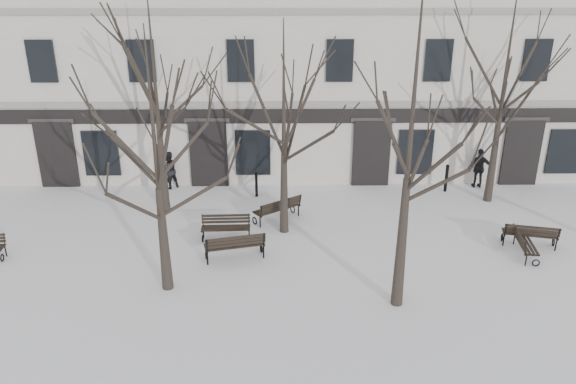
{
  "coord_description": "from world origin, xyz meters",
  "views": [
    {
      "loc": [
        -0.38,
        -15.02,
        9.04
      ],
      "look_at": [
        -0.15,
        3.0,
        1.68
      ],
      "focal_mm": 35.0,
      "sensor_mm": 36.0,
      "label": 1
    }
  ],
  "objects_px": {
    "bench_5": "(524,243)",
    "bench_4": "(278,208)",
    "tree_1": "(154,134)",
    "bench_2": "(530,234)",
    "bench_1": "(235,245)",
    "tree_2": "(413,108)",
    "bench_3": "(226,227)"
  },
  "relations": [
    {
      "from": "tree_2",
      "to": "bench_1",
      "type": "bearing_deg",
      "value": 151.23
    },
    {
      "from": "tree_2",
      "to": "bench_3",
      "type": "distance_m",
      "value": 8.51
    },
    {
      "from": "bench_5",
      "to": "bench_3",
      "type": "bearing_deg",
      "value": 89.93
    },
    {
      "from": "bench_1",
      "to": "bench_4",
      "type": "distance_m",
      "value": 3.3
    },
    {
      "from": "bench_4",
      "to": "bench_5",
      "type": "distance_m",
      "value": 8.66
    },
    {
      "from": "tree_2",
      "to": "bench_1",
      "type": "height_order",
      "value": "tree_2"
    },
    {
      "from": "bench_1",
      "to": "bench_2",
      "type": "height_order",
      "value": "bench_1"
    },
    {
      "from": "tree_1",
      "to": "bench_1",
      "type": "relative_size",
      "value": 3.74
    },
    {
      "from": "tree_1",
      "to": "tree_2",
      "type": "bearing_deg",
      "value": -7.91
    },
    {
      "from": "bench_5",
      "to": "bench_1",
      "type": "bearing_deg",
      "value": 98.72
    },
    {
      "from": "tree_1",
      "to": "bench_2",
      "type": "xyz_separation_m",
      "value": [
        11.92,
        2.5,
        -4.3
      ]
    },
    {
      "from": "tree_1",
      "to": "bench_4",
      "type": "xyz_separation_m",
      "value": [
        3.29,
        4.7,
        -4.28
      ]
    },
    {
      "from": "bench_2",
      "to": "bench_3",
      "type": "bearing_deg",
      "value": 9.38
    },
    {
      "from": "bench_1",
      "to": "bench_5",
      "type": "relative_size",
      "value": 1.25
    },
    {
      "from": "tree_2",
      "to": "bench_4",
      "type": "distance_m",
      "value": 8.39
    },
    {
      "from": "tree_2",
      "to": "bench_3",
      "type": "relative_size",
      "value": 5.28
    },
    {
      "from": "tree_2",
      "to": "tree_1",
      "type": "bearing_deg",
      "value": 172.09
    },
    {
      "from": "bench_1",
      "to": "bench_5",
      "type": "bearing_deg",
      "value": 167.54
    },
    {
      "from": "tree_2",
      "to": "bench_1",
      "type": "distance_m",
      "value": 7.54
    },
    {
      "from": "bench_2",
      "to": "bench_4",
      "type": "height_order",
      "value": "bench_4"
    },
    {
      "from": "bench_2",
      "to": "bench_5",
      "type": "bearing_deg",
      "value": 66.71
    },
    {
      "from": "bench_3",
      "to": "bench_4",
      "type": "bearing_deg",
      "value": 36.68
    },
    {
      "from": "bench_2",
      "to": "bench_5",
      "type": "relative_size",
      "value": 1.14
    },
    {
      "from": "bench_2",
      "to": "bench_4",
      "type": "bearing_deg",
      "value": -0.87
    },
    {
      "from": "tree_1",
      "to": "bench_4",
      "type": "bearing_deg",
      "value": 55.07
    },
    {
      "from": "bench_4",
      "to": "tree_1",
      "type": "bearing_deg",
      "value": 19.51
    },
    {
      "from": "bench_5",
      "to": "bench_4",
      "type": "bearing_deg",
      "value": 78.7
    },
    {
      "from": "tree_2",
      "to": "bench_4",
      "type": "bearing_deg",
      "value": 121.27
    },
    {
      "from": "tree_2",
      "to": "bench_5",
      "type": "xyz_separation_m",
      "value": [
        4.77,
        2.84,
        -5.27
      ]
    },
    {
      "from": "bench_2",
      "to": "bench_4",
      "type": "xyz_separation_m",
      "value": [
        -8.63,
        2.21,
        0.03
      ]
    },
    {
      "from": "bench_1",
      "to": "bench_2",
      "type": "xyz_separation_m",
      "value": [
        10.02,
        0.79,
        -0.05
      ]
    },
    {
      "from": "bench_1",
      "to": "bench_4",
      "type": "bearing_deg",
      "value": -128.55
    }
  ]
}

